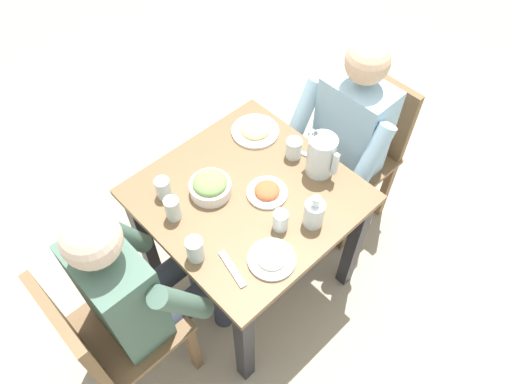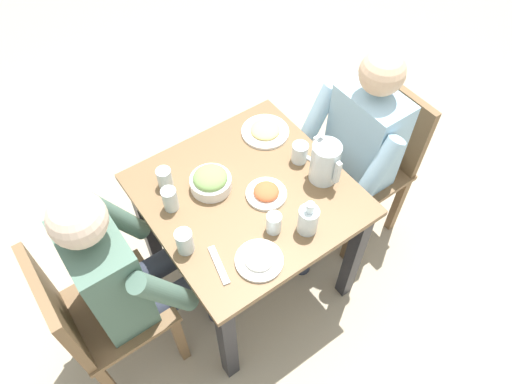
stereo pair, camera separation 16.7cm
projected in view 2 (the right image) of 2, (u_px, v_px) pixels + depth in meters
name	position (u px, v px, depth m)	size (l,w,h in m)	color
ground_plane	(249.00, 275.00, 2.57)	(8.00, 8.00, 0.00)	tan
dining_table	(248.00, 212.00, 2.09)	(0.82, 0.82, 0.74)	brown
chair_near	(94.00, 315.00, 1.91)	(0.40, 0.40, 0.88)	brown
chair_far	(374.00, 157.00, 2.41)	(0.40, 0.40, 0.88)	brown
diner_near	(133.00, 271.00, 1.86)	(0.48, 0.53, 1.18)	#4C6B5B
diner_far	(348.00, 155.00, 2.22)	(0.48, 0.53, 1.18)	#9EC6E0
water_pitcher	(325.00, 162.00, 1.95)	(0.16, 0.12, 0.19)	silver
salad_bowl	(211.00, 181.00, 1.97)	(0.17, 0.17, 0.09)	white
plate_rice_curry	(266.00, 193.00, 1.96)	(0.17, 0.17, 0.05)	white
plate_fries	(265.00, 131.00, 2.18)	(0.22, 0.22, 0.04)	white
plate_yoghurt	(259.00, 259.00, 1.77)	(0.18, 0.18, 0.04)	white
water_glass_far_right	(274.00, 223.00, 1.84)	(0.06, 0.06, 0.09)	silver
water_glass_by_pitcher	(185.00, 241.00, 1.78)	(0.07, 0.07, 0.11)	silver
water_glass_near_right	(300.00, 153.00, 2.05)	(0.07, 0.07, 0.09)	silver
water_glass_far_left	(170.00, 199.00, 1.89)	(0.06, 0.06, 0.11)	silver
water_glass_near_left	(165.00, 178.00, 1.97)	(0.06, 0.06, 0.09)	silver
oil_carafe	(308.00, 221.00, 1.83)	(0.08, 0.08, 0.16)	silver
fork_near	(219.00, 265.00, 1.77)	(0.17, 0.03, 0.01)	silver
knife_near	(313.00, 161.00, 2.08)	(0.18, 0.02, 0.01)	silver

